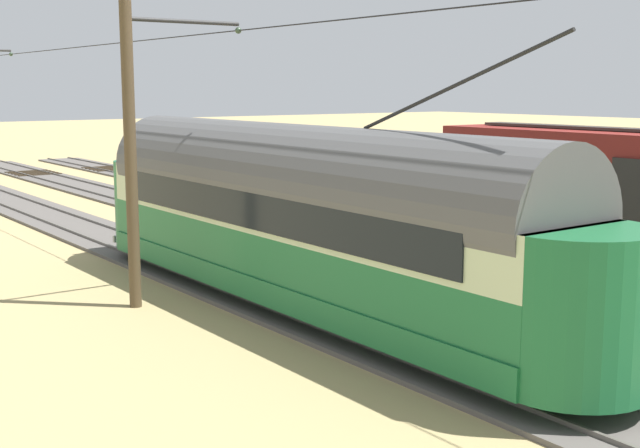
% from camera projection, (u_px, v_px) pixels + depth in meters
% --- Properties ---
extents(ground_plane, '(220.00, 220.00, 0.00)m').
position_uv_depth(ground_plane, '(360.00, 261.00, 25.11)').
color(ground_plane, tan).
extents(track_streetcar_siding, '(2.80, 80.00, 0.18)m').
position_uv_depth(track_streetcar_siding, '(463.00, 241.00, 28.09)').
color(track_streetcar_siding, '#56514C').
rests_on(track_streetcar_siding, ground).
extents(track_adjacent_siding, '(2.80, 80.00, 0.18)m').
position_uv_depth(track_adjacent_siding, '(353.00, 257.00, 25.35)').
color(track_adjacent_siding, '#56514C').
rests_on(track_adjacent_siding, ground).
extents(track_third_siding, '(2.80, 80.00, 0.18)m').
position_uv_depth(track_third_siding, '(216.00, 278.00, 22.62)').
color(track_third_siding, '#56514C').
rests_on(track_third_siding, ground).
extents(vintage_streetcar, '(2.65, 17.49, 5.84)m').
position_uv_depth(vintage_streetcar, '(301.00, 215.00, 19.07)').
color(vintage_streetcar, '#196033').
rests_on(vintage_streetcar, ground).
extents(catenary_pole_mid_near, '(3.14, 0.28, 7.04)m').
position_uv_depth(catenary_pole_mid_near, '(134.00, 150.00, 19.31)').
color(catenary_pole_mid_near, '#4C3D28').
rests_on(catenary_pole_mid_near, ground).
extents(overhead_wire_run, '(2.93, 41.41, 0.18)m').
position_uv_depth(overhead_wire_run, '(220.00, 32.00, 21.11)').
color(overhead_wire_run, black).
rests_on(overhead_wire_run, ground).
extents(track_end_bumper, '(1.80, 0.60, 0.80)m').
position_uv_depth(track_end_bumper, '(271.00, 194.00, 37.46)').
color(track_end_bumper, '#B2A519').
rests_on(track_end_bumper, ground).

